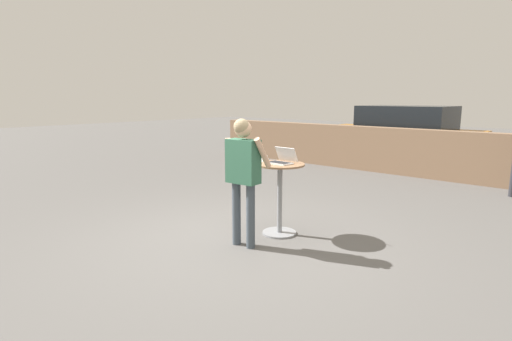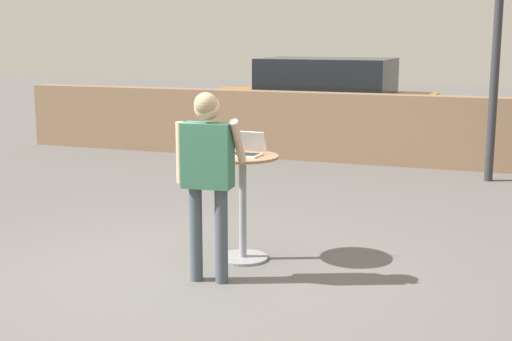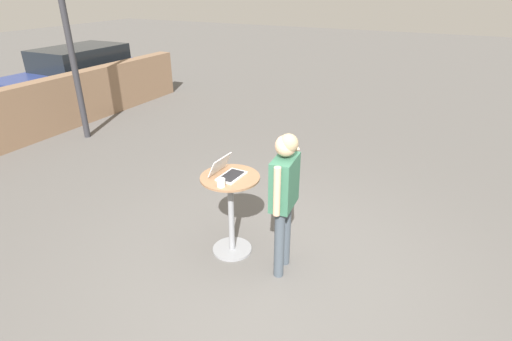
# 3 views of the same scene
# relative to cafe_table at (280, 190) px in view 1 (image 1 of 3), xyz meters

# --- Properties ---
(ground_plane) EXTENTS (50.00, 50.00, 0.00)m
(ground_plane) POSITION_rel_cafe_table_xyz_m (-0.23, -0.64, -0.63)
(ground_plane) COLOR #5B5956
(pavement_kerb) EXTENTS (12.12, 0.35, 1.14)m
(pavement_kerb) POSITION_rel_cafe_table_xyz_m (-0.23, 5.47, -0.06)
(pavement_kerb) COLOR #84664C
(pavement_kerb) RESTS_ON ground_plane
(cafe_table) EXTENTS (0.67, 0.67, 1.00)m
(cafe_table) POSITION_rel_cafe_table_xyz_m (0.00, 0.00, 0.00)
(cafe_table) COLOR gray
(cafe_table) RESTS_ON ground_plane
(laptop) EXTENTS (0.36, 0.32, 0.21)m
(laptop) POSITION_rel_cafe_table_xyz_m (0.00, 0.04, 0.42)
(laptop) COLOR silver
(laptop) RESTS_ON cafe_table
(coffee_mug) EXTENTS (0.12, 0.09, 0.09)m
(coffee_mug) POSITION_rel_cafe_table_xyz_m (-0.25, -0.04, 0.41)
(coffee_mug) COLOR white
(coffee_mug) RESTS_ON cafe_table
(standing_person) EXTENTS (0.56, 0.38, 1.63)m
(standing_person) POSITION_rel_cafe_table_xyz_m (-0.05, -0.67, 0.41)
(standing_person) COLOR #424C56
(standing_person) RESTS_ON ground_plane
(parked_car_near_street) EXTENTS (4.36, 2.00, 1.65)m
(parked_car_near_street) POSITION_rel_cafe_table_xyz_m (-1.14, 6.97, 0.20)
(parked_car_near_street) COLOR #B76B19
(parked_car_near_street) RESTS_ON ground_plane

